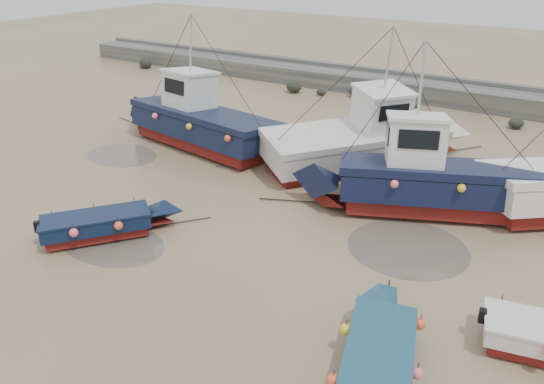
{
  "coord_description": "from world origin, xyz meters",
  "views": [
    {
      "loc": [
        8.42,
        -11.88,
        9.24
      ],
      "look_at": [
        -0.39,
        2.33,
        1.4
      ],
      "focal_mm": 35.0,
      "sensor_mm": 36.0,
      "label": 1
    }
  ],
  "objects": [
    {
      "name": "ground",
      "position": [
        0.0,
        0.0,
        0.0
      ],
      "size": [
        120.0,
        120.0,
        0.0
      ],
      "primitive_type": "plane",
      "color": "tan",
      "rests_on": "ground"
    },
    {
      "name": "seawall",
      "position": [
        0.05,
        21.99,
        0.63
      ],
      "size": [
        60.0,
        4.92,
        1.5
      ],
      "color": "slate",
      "rests_on": "ground"
    },
    {
      "name": "puddle_a",
      "position": [
        -4.49,
        -1.47,
        0.0
      ],
      "size": [
        4.15,
        4.15,
        0.01
      ],
      "primitive_type": "cylinder",
      "color": "#5D574B",
      "rests_on": "ground"
    },
    {
      "name": "puddle_b",
      "position": [
        4.24,
        3.53,
        0.0
      ],
      "size": [
        4.05,
        4.05,
        0.01
      ],
      "primitive_type": "cylinder",
      "color": "#5D574B",
      "rests_on": "ground"
    },
    {
      "name": "puddle_c",
      "position": [
        -10.35,
        4.62,
        0.0
      ],
      "size": [
        3.71,
        3.71,
        0.01
      ],
      "primitive_type": "cylinder",
      "color": "#5D574B",
      "rests_on": "ground"
    },
    {
      "name": "puddle_d",
      "position": [
        2.7,
        8.73,
        0.0
      ],
      "size": [
        5.27,
        5.27,
        0.01
      ],
      "primitive_type": "cylinder",
      "color": "#5D574B",
      "rests_on": "ground"
    },
    {
      "name": "dinghy_1",
      "position": [
        -4.95,
        -1.16,
        0.55
      ],
      "size": [
        4.29,
        5.09,
        1.43
      ],
      "rotation": [
        0.0,
        0.0,
        -0.67
      ],
      "color": "maroon",
      "rests_on": "ground"
    },
    {
      "name": "dinghy_2",
      "position": [
        5.34,
        -2.03,
        0.56
      ],
      "size": [
        2.54,
        5.53,
        1.43
      ],
      "rotation": [
        0.0,
        0.0,
        0.27
      ],
      "color": "maroon",
      "rests_on": "ground"
    },
    {
      "name": "cabin_boat_0",
      "position": [
        -8.3,
        7.69,
        1.3
      ],
      "size": [
        11.43,
        4.41,
        6.22
      ],
      "rotation": [
        0.0,
        0.0,
        1.41
      ],
      "color": "maroon",
      "rests_on": "ground"
    },
    {
      "name": "cabin_boat_1",
      "position": [
        0.12,
        9.58,
        1.3
      ],
      "size": [
        8.06,
        9.92,
        6.22
      ],
      "rotation": [
        0.0,
        0.0,
        -0.65
      ],
      "color": "maroon",
      "rests_on": "ground"
    },
    {
      "name": "cabin_boat_2",
      "position": [
        3.65,
        6.39,
        1.33
      ],
      "size": [
        10.12,
        5.74,
        6.22
      ],
      "rotation": [
        0.0,
        0.0,
        1.97
      ],
      "color": "maroon",
      "rests_on": "ground"
    },
    {
      "name": "person",
      "position": [
        -1.51,
        6.99,
        0.0
      ],
      "size": [
        0.74,
        0.7,
        1.71
      ],
      "primitive_type": "imported",
      "rotation": [
        0.0,
        0.0,
        3.79
      ],
      "color": "#1B2539",
      "rests_on": "ground"
    }
  ]
}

